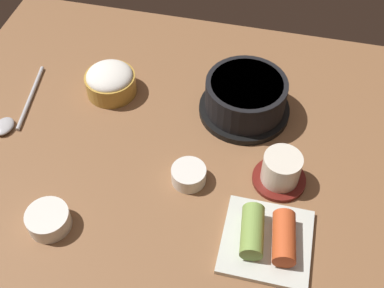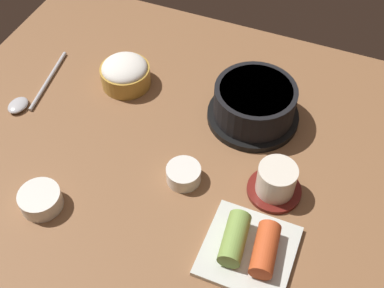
% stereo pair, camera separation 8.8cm
% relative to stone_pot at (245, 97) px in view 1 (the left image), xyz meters
% --- Properties ---
extents(dining_table, '(1.00, 0.76, 0.02)m').
position_rel_stone_pot_xyz_m(dining_table, '(-0.10, -0.11, -0.05)').
color(dining_table, brown).
rests_on(dining_table, ground).
extents(stone_pot, '(0.18, 0.18, 0.08)m').
position_rel_stone_pot_xyz_m(stone_pot, '(0.00, 0.00, 0.00)').
color(stone_pot, black).
rests_on(stone_pot, dining_table).
extents(rice_bowl, '(0.10, 0.10, 0.06)m').
position_rel_stone_pot_xyz_m(rice_bowl, '(-0.27, -0.01, -0.01)').
color(rice_bowl, '#B78C38').
rests_on(rice_bowl, dining_table).
extents(tea_cup_with_saucer, '(0.09, 0.09, 0.06)m').
position_rel_stone_pot_xyz_m(tea_cup_with_saucer, '(0.09, -0.15, -0.01)').
color(tea_cup_with_saucer, maroon).
rests_on(tea_cup_with_saucer, dining_table).
extents(banchan_cup_center, '(0.06, 0.06, 0.03)m').
position_rel_stone_pot_xyz_m(banchan_cup_center, '(-0.07, -0.19, -0.02)').
color(banchan_cup_center, white).
rests_on(banchan_cup_center, dining_table).
extents(kimchi_plate, '(0.14, 0.14, 0.05)m').
position_rel_stone_pot_xyz_m(kimchi_plate, '(0.08, -0.28, -0.02)').
color(kimchi_plate, silver).
rests_on(kimchi_plate, dining_table).
extents(side_bowl_near, '(0.07, 0.07, 0.03)m').
position_rel_stone_pot_xyz_m(side_bowl_near, '(-0.27, -0.33, -0.02)').
color(side_bowl_near, white).
rests_on(side_bowl_near, dining_table).
extents(spoon, '(0.05, 0.20, 0.01)m').
position_rel_stone_pot_xyz_m(spoon, '(-0.44, -0.12, -0.03)').
color(spoon, '#B7B7BC').
rests_on(spoon, dining_table).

